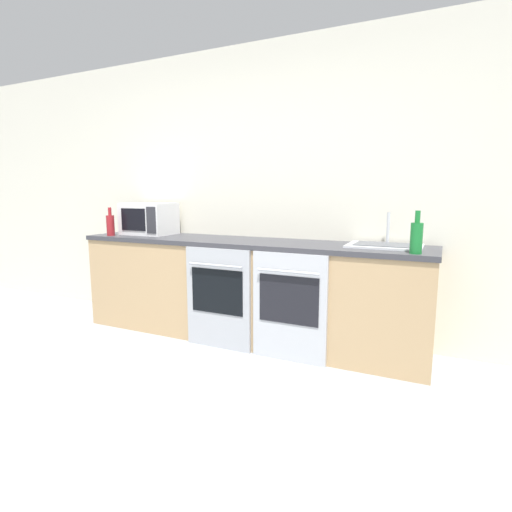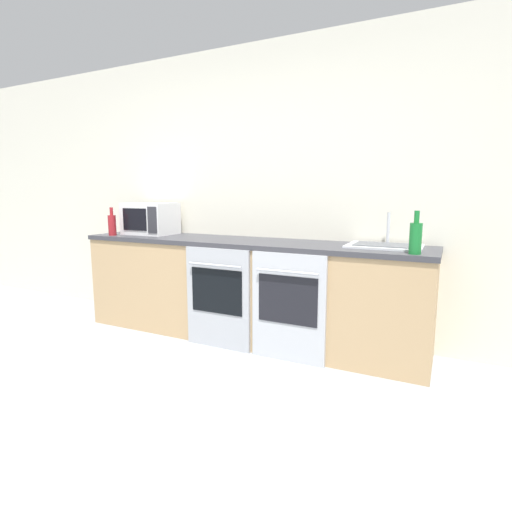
{
  "view_description": "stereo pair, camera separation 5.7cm",
  "coord_description": "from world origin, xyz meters",
  "px_view_note": "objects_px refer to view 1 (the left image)",
  "views": [
    {
      "loc": [
        1.56,
        -1.06,
        1.28
      ],
      "look_at": [
        0.11,
        2.01,
        0.75
      ],
      "focal_mm": 28.0,
      "sensor_mm": 36.0,
      "label": 1
    },
    {
      "loc": [
        1.61,
        -1.04,
        1.28
      ],
      "look_at": [
        0.11,
        2.01,
        0.75
      ],
      "focal_mm": 28.0,
      "sensor_mm": 36.0,
      "label": 2
    }
  ],
  "objects_px": {
    "bottle_green": "(416,237)",
    "bottle_red": "(110,225)",
    "microwave": "(149,219)",
    "oven_right": "(289,307)",
    "oven_left": "(218,298)",
    "sink": "(385,245)"
  },
  "relations": [
    {
      "from": "bottle_green",
      "to": "bottle_red",
      "type": "height_order",
      "value": "bottle_green"
    },
    {
      "from": "microwave",
      "to": "bottle_red",
      "type": "height_order",
      "value": "microwave"
    },
    {
      "from": "oven_right",
      "to": "bottle_green",
      "type": "xyz_separation_m",
      "value": [
        0.87,
        0.09,
        0.57
      ]
    },
    {
      "from": "oven_left",
      "to": "sink",
      "type": "relative_size",
      "value": 1.55
    },
    {
      "from": "oven_right",
      "to": "bottle_green",
      "type": "relative_size",
      "value": 2.92
    },
    {
      "from": "bottle_green",
      "to": "bottle_red",
      "type": "distance_m",
      "value": 2.74
    },
    {
      "from": "oven_right",
      "to": "sink",
      "type": "distance_m",
      "value": 0.87
    },
    {
      "from": "oven_right",
      "to": "microwave",
      "type": "distance_m",
      "value": 1.77
    },
    {
      "from": "oven_left",
      "to": "sink",
      "type": "bearing_deg",
      "value": 16.72
    },
    {
      "from": "bottle_green",
      "to": "sink",
      "type": "height_order",
      "value": "bottle_green"
    },
    {
      "from": "oven_left",
      "to": "oven_right",
      "type": "bearing_deg",
      "value": 0.0
    },
    {
      "from": "oven_right",
      "to": "sink",
      "type": "bearing_deg",
      "value": 30.95
    },
    {
      "from": "microwave",
      "to": "sink",
      "type": "height_order",
      "value": "microwave"
    },
    {
      "from": "oven_left",
      "to": "oven_right",
      "type": "height_order",
      "value": "same"
    },
    {
      "from": "oven_right",
      "to": "bottle_red",
      "type": "relative_size",
      "value": 3.12
    },
    {
      "from": "bottle_red",
      "to": "sink",
      "type": "distance_m",
      "value": 2.52
    },
    {
      "from": "bottle_green",
      "to": "sink",
      "type": "relative_size",
      "value": 0.53
    },
    {
      "from": "oven_left",
      "to": "bottle_green",
      "type": "xyz_separation_m",
      "value": [
        1.49,
        0.09,
        0.57
      ]
    },
    {
      "from": "oven_right",
      "to": "bottle_red",
      "type": "distance_m",
      "value": 1.96
    },
    {
      "from": "oven_right",
      "to": "bottle_green",
      "type": "distance_m",
      "value": 1.04
    },
    {
      "from": "microwave",
      "to": "sink",
      "type": "xyz_separation_m",
      "value": [
        2.25,
        0.01,
        -0.14
      ]
    },
    {
      "from": "bottle_red",
      "to": "oven_right",
      "type": "bearing_deg",
      "value": -3.2
    }
  ]
}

